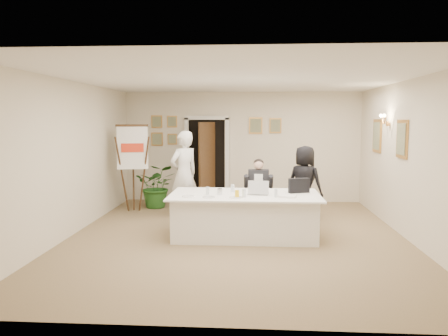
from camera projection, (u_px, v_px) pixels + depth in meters
The scene contains 28 objects.
floor at pixel (237, 236), 7.89m from camera, with size 7.00×7.00×0.00m, color brown.
ceiling at pixel (237, 79), 7.58m from camera, with size 6.00×7.00×0.02m, color white.
wall_back at pixel (242, 147), 11.20m from camera, with size 6.00×0.10×2.80m, color #ECE7C7.
wall_front at pixel (224, 191), 4.26m from camera, with size 6.00×0.10×2.80m, color #ECE7C7.
wall_left at pixel (72, 158), 7.93m from camera, with size 0.10×7.00×2.80m, color #ECE7C7.
wall_right at pixel (410, 160), 7.53m from camera, with size 0.10×7.00×2.80m, color #ECE7C7.
doorway at pixel (207, 161), 11.12m from camera, with size 1.14×0.86×2.20m.
pictures_back_wall at pixel (211, 129), 11.18m from camera, with size 3.40×0.06×0.80m, color #BE8940, non-canonical shape.
pictures_right_wall at pixel (388, 137), 8.69m from camera, with size 0.06×2.20×0.80m, color #BE8940, non-canonical shape.
wall_sconce at pixel (385, 120), 8.65m from camera, with size 0.20×0.30×0.24m, color #DB9346, non-canonical shape.
conference_table at pixel (245, 215), 7.85m from camera, with size 2.67×1.42×0.78m.
seated_man at pixel (258, 191), 8.87m from camera, with size 0.57×0.61×1.33m, color black, non-canonical shape.
flip_chart at pixel (133, 173), 9.89m from camera, with size 0.71×0.51×1.95m.
standing_man at pixel (184, 174), 9.44m from camera, with size 0.68×0.45×1.86m, color white.
standing_woman at pixel (305, 183), 9.14m from camera, with size 0.76×0.50×1.56m, color black.
potted_palm at pixel (157, 186), 10.44m from camera, with size 0.94×0.82×1.05m, color #22531B.
laptop at pixel (258, 186), 7.79m from camera, with size 0.36×0.38×0.28m, color #B7BABC, non-canonical shape.
laptop_bag at pixel (299, 186), 7.92m from camera, with size 0.38×0.10×0.27m, color black.
paper_stack at pixel (287, 196), 7.49m from camera, with size 0.31×0.22×0.03m, color white.
plate_left at pixel (188, 196), 7.53m from camera, with size 0.22×0.22×0.01m, color white.
plate_mid at pixel (209, 197), 7.45m from camera, with size 0.21×0.21×0.01m, color white.
plate_near at pixel (236, 197), 7.42m from camera, with size 0.22×0.22×0.01m, color white.
glass_a at pixel (208, 191), 7.72m from camera, with size 0.06×0.06×0.14m, color silver.
glass_b at pixel (244, 193), 7.46m from camera, with size 0.06×0.06×0.14m, color silver.
glass_c at pixel (276, 193), 7.47m from camera, with size 0.06×0.06×0.14m, color silver.
glass_d at pixel (233, 188), 8.01m from camera, with size 0.07×0.07×0.14m, color silver.
oj_glass at pixel (237, 194), 7.42m from camera, with size 0.07×0.07×0.13m, color yellow.
steel_jug at pixel (220, 192), 7.72m from camera, with size 0.09×0.09×0.11m, color silver.
Camera 1 is at (0.28, -7.70, 2.10)m, focal length 35.00 mm.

